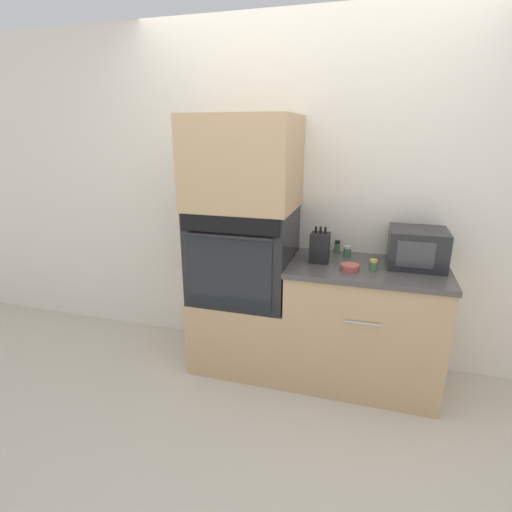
{
  "coord_description": "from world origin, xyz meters",
  "views": [
    {
      "loc": [
        0.51,
        -2.3,
        1.72
      ],
      "look_at": [
        -0.24,
        0.21,
        0.89
      ],
      "focal_mm": 28.0,
      "sensor_mm": 36.0,
      "label": 1
    }
  ],
  "objects_px": {
    "condiment_jar_far": "(337,247)",
    "wall_oven": "(244,254)",
    "microwave": "(417,248)",
    "condiment_jar_mid": "(373,265)",
    "condiment_jar_near": "(347,252)",
    "knife_block": "(320,247)",
    "bowl": "(350,267)"
  },
  "relations": [
    {
      "from": "condiment_jar_far",
      "to": "wall_oven",
      "type": "bearing_deg",
      "value": -158.32
    },
    {
      "from": "microwave",
      "to": "condiment_jar_mid",
      "type": "height_order",
      "value": "microwave"
    },
    {
      "from": "wall_oven",
      "to": "condiment_jar_near",
      "type": "relative_size",
      "value": 8.89
    },
    {
      "from": "microwave",
      "to": "condiment_jar_near",
      "type": "xyz_separation_m",
      "value": [
        -0.45,
        0.08,
        -0.09
      ]
    },
    {
      "from": "wall_oven",
      "to": "condiment_jar_near",
      "type": "bearing_deg",
      "value": 13.95
    },
    {
      "from": "wall_oven",
      "to": "knife_block",
      "type": "xyz_separation_m",
      "value": [
        0.54,
        0.01,
        0.09
      ]
    },
    {
      "from": "wall_oven",
      "to": "bowl",
      "type": "distance_m",
      "value": 0.76
    },
    {
      "from": "knife_block",
      "to": "condiment_jar_far",
      "type": "height_order",
      "value": "knife_block"
    },
    {
      "from": "bowl",
      "to": "condiment_jar_mid",
      "type": "bearing_deg",
      "value": 16.36
    },
    {
      "from": "microwave",
      "to": "knife_block",
      "type": "relative_size",
      "value": 1.48
    },
    {
      "from": "condiment_jar_mid",
      "to": "condiment_jar_far",
      "type": "height_order",
      "value": "condiment_jar_far"
    },
    {
      "from": "condiment_jar_near",
      "to": "condiment_jar_mid",
      "type": "distance_m",
      "value": 0.31
    },
    {
      "from": "condiment_jar_mid",
      "to": "bowl",
      "type": "bearing_deg",
      "value": -163.64
    },
    {
      "from": "microwave",
      "to": "condiment_jar_far",
      "type": "xyz_separation_m",
      "value": [
        -0.53,
        0.15,
        -0.08
      ]
    },
    {
      "from": "knife_block",
      "to": "condiment_jar_near",
      "type": "bearing_deg",
      "value": 43.75
    },
    {
      "from": "condiment_jar_near",
      "to": "bowl",
      "type": "bearing_deg",
      "value": -82.43
    },
    {
      "from": "knife_block",
      "to": "bowl",
      "type": "bearing_deg",
      "value": -30.25
    },
    {
      "from": "wall_oven",
      "to": "condiment_jar_far",
      "type": "xyz_separation_m",
      "value": [
        0.64,
        0.25,
        0.03
      ]
    },
    {
      "from": "microwave",
      "to": "condiment_jar_far",
      "type": "distance_m",
      "value": 0.55
    },
    {
      "from": "wall_oven",
      "to": "microwave",
      "type": "height_order",
      "value": "wall_oven"
    },
    {
      "from": "microwave",
      "to": "condiment_jar_far",
      "type": "bearing_deg",
      "value": 163.9
    },
    {
      "from": "wall_oven",
      "to": "condiment_jar_mid",
      "type": "relative_size",
      "value": 9.59
    },
    {
      "from": "knife_block",
      "to": "condiment_jar_far",
      "type": "bearing_deg",
      "value": 68.39
    },
    {
      "from": "condiment_jar_mid",
      "to": "knife_block",
      "type": "bearing_deg",
      "value": 166.99
    },
    {
      "from": "bowl",
      "to": "condiment_jar_near",
      "type": "distance_m",
      "value": 0.29
    },
    {
      "from": "condiment_jar_near",
      "to": "wall_oven",
      "type": "bearing_deg",
      "value": -166.05
    },
    {
      "from": "microwave",
      "to": "condiment_jar_near",
      "type": "relative_size",
      "value": 4.62
    },
    {
      "from": "condiment_jar_mid",
      "to": "condiment_jar_far",
      "type": "bearing_deg",
      "value": 128.71
    },
    {
      "from": "bowl",
      "to": "condiment_jar_far",
      "type": "distance_m",
      "value": 0.39
    },
    {
      "from": "condiment_jar_near",
      "to": "condiment_jar_mid",
      "type": "relative_size",
      "value": 1.08
    },
    {
      "from": "knife_block",
      "to": "microwave",
      "type": "bearing_deg",
      "value": 8.32
    },
    {
      "from": "condiment_jar_mid",
      "to": "wall_oven",
      "type": "bearing_deg",
      "value": 175.4
    }
  ]
}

